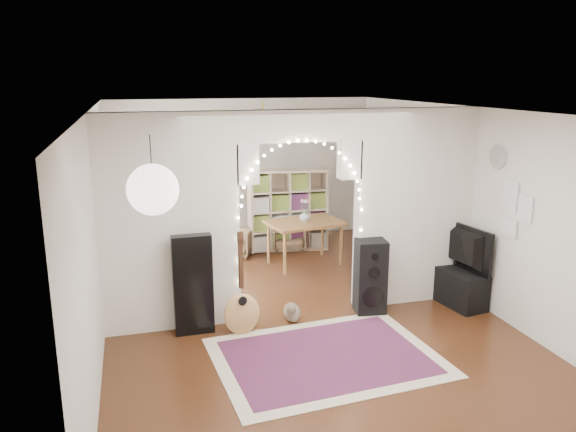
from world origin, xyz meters
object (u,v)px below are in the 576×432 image
object	(u,v)px
bookcase	(288,210)
dining_chair_right	(290,234)
media_console	(454,285)
floor_speaker	(370,277)
acoustic_guitar	(241,297)
dining_table	(305,226)
dining_chair_left	(237,243)

from	to	relation	value
bookcase	dining_chair_right	world-z (taller)	bookcase
media_console	dining_chair_right	world-z (taller)	dining_chair_right
floor_speaker	acoustic_guitar	bearing A→B (deg)	-165.52
media_console	dining_table	size ratio (longest dim) A/B	0.76
acoustic_guitar	floor_speaker	bearing A→B (deg)	-11.60
media_console	dining_chair_left	bearing A→B (deg)	121.88
floor_speaker	dining_chair_left	distance (m)	3.19
media_console	bookcase	distance (m)	3.46
floor_speaker	dining_chair_right	bearing A→B (deg)	102.80
dining_table	dining_chair_right	world-z (taller)	dining_table
floor_speaker	bookcase	bearing A→B (deg)	103.39
acoustic_guitar	dining_table	bearing A→B (deg)	38.62
dining_chair_left	dining_table	bearing A→B (deg)	-14.04
floor_speaker	dining_chair_left	world-z (taller)	floor_speaker
media_console	dining_chair_right	distance (m)	3.41
dining_chair_left	dining_chair_right	size ratio (longest dim) A/B	0.83
bookcase	dining_table	bearing A→B (deg)	-78.65
floor_speaker	media_console	world-z (taller)	floor_speaker
dining_chair_left	dining_chair_right	world-z (taller)	dining_chair_right
acoustic_guitar	floor_speaker	distance (m)	1.80
media_console	dining_chair_right	bearing A→B (deg)	107.45
dining_chair_right	floor_speaker	bearing A→B (deg)	-69.25
media_console	dining_table	world-z (taller)	dining_table
dining_table	acoustic_guitar	bearing A→B (deg)	-133.40
floor_speaker	dining_table	distance (m)	2.14
floor_speaker	media_console	size ratio (longest dim) A/B	1.01
bookcase	floor_speaker	bearing A→B (deg)	-74.87
dining_table	dining_chair_right	size ratio (longest dim) A/B	2.12
dining_chair_left	dining_chair_right	distance (m)	1.02
dining_table	dining_chair_left	world-z (taller)	dining_table
dining_table	media_console	bearing A→B (deg)	-64.05
acoustic_guitar	dining_table	distance (m)	2.79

